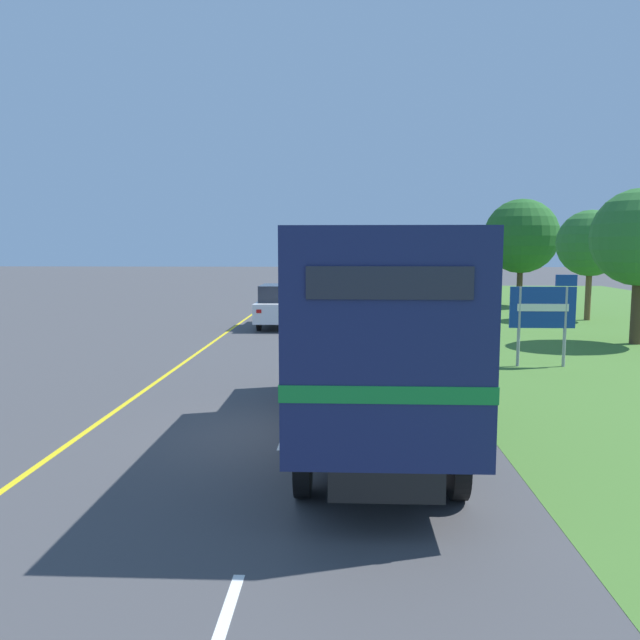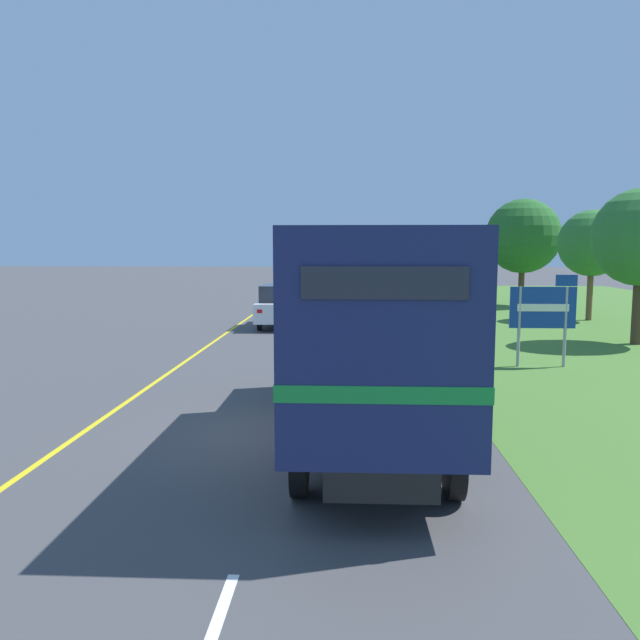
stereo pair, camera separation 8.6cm
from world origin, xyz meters
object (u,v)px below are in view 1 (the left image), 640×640
(roadside_tree_mid, at_px, (591,243))
(roadside_tree_far, at_px, (521,236))
(lead_car_white, at_px, (280,305))
(delineator_post, at_px, (487,382))
(horse_trailer_truck, at_px, (373,327))
(highway_sign, at_px, (544,310))

(roadside_tree_mid, distance_m, roadside_tree_far, 7.25)
(lead_car_white, relative_size, roadside_tree_mid, 0.79)
(roadside_tree_far, distance_m, delineator_post, 24.69)
(roadside_tree_mid, xyz_separation_m, roadside_tree_far, (-1.22, 7.14, 0.45))
(horse_trailer_truck, distance_m, highway_sign, 8.79)
(lead_car_white, distance_m, highway_sign, 12.08)
(highway_sign, height_order, delineator_post, highway_sign)
(lead_car_white, relative_size, delineator_post, 4.28)
(highway_sign, relative_size, roadside_tree_far, 0.43)
(lead_car_white, bearing_deg, delineator_post, -65.94)
(horse_trailer_truck, bearing_deg, roadside_tree_mid, 60.14)
(roadside_tree_far, relative_size, delineator_post, 6.49)
(horse_trailer_truck, relative_size, highway_sign, 3.22)
(delineator_post, bearing_deg, roadside_tree_mid, 63.11)
(lead_car_white, relative_size, roadside_tree_far, 0.66)
(horse_trailer_truck, xyz_separation_m, delineator_post, (2.57, 2.59, -1.51))
(lead_car_white, bearing_deg, highway_sign, -45.62)
(lead_car_white, distance_m, roadside_tree_mid, 14.70)
(horse_trailer_truck, relative_size, delineator_post, 8.91)
(horse_trailer_truck, distance_m, delineator_post, 3.95)
(delineator_post, bearing_deg, roadside_tree_far, 73.29)
(roadside_tree_far, bearing_deg, roadside_tree_mid, -80.27)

